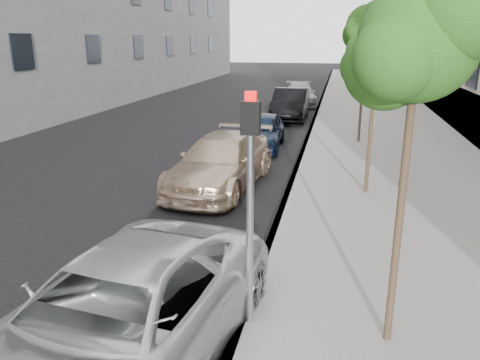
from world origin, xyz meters
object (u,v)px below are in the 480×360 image
(signal_pole, at_px, (250,186))
(sedan_rear, at_px, (300,94))
(minivan, at_px, (119,319))
(tree_mid, at_px, (378,54))
(tree_near, at_px, (421,42))
(sedan_blue, at_px, (261,131))
(tree_far, at_px, (368,26))
(sedan_black, at_px, (290,104))
(suv, at_px, (221,162))

(signal_pole, bearing_deg, sedan_rear, 92.28)
(signal_pole, relative_size, minivan, 0.61)
(tree_mid, xyz_separation_m, signal_pole, (-1.93, -6.49, -1.49))
(tree_near, distance_m, minivan, 4.80)
(tree_mid, bearing_deg, sedan_blue, 125.90)
(tree_mid, bearing_deg, sedan_rear, 100.69)
(tree_far, relative_size, signal_pole, 1.61)
(minivan, distance_m, sedan_black, 19.66)
(suv, relative_size, sedan_rear, 1.07)
(tree_far, bearing_deg, sedan_black, 121.25)
(minivan, relative_size, sedan_black, 1.12)
(sedan_blue, bearing_deg, tree_mid, -56.27)
(tree_mid, distance_m, minivan, 8.86)
(minivan, xyz_separation_m, sedan_black, (0.00, 19.66, 0.05))
(sedan_blue, relative_size, sedan_rear, 0.84)
(tree_far, relative_size, sedan_black, 1.10)
(tree_mid, distance_m, sedan_rear, 18.18)
(tree_near, relative_size, tree_mid, 1.06)
(tree_near, height_order, suv, tree_near)
(tree_mid, bearing_deg, tree_near, -90.00)
(minivan, bearing_deg, tree_near, 27.31)
(tree_far, bearing_deg, tree_near, -90.00)
(sedan_rear, bearing_deg, suv, -99.84)
(sedan_rear, bearing_deg, tree_mid, -86.97)
(tree_mid, distance_m, tree_far, 6.55)
(minivan, bearing_deg, sedan_blue, 99.53)
(signal_pole, xyz_separation_m, sedan_black, (-1.40, 18.48, -1.39))
(sedan_rear, bearing_deg, minivan, -97.66)
(tree_mid, height_order, tree_far, tree_far)
(tree_near, bearing_deg, tree_mid, 90.00)
(minivan, xyz_separation_m, sedan_blue, (-0.38, 12.79, -0.07))
(tree_near, distance_m, sedan_rear, 24.57)
(tree_near, relative_size, signal_pole, 1.44)
(tree_far, bearing_deg, signal_pole, -98.44)
(suv, bearing_deg, sedan_rear, 93.80)
(sedan_black, bearing_deg, minivan, -90.78)
(suv, height_order, sedan_rear, suv)
(tree_mid, relative_size, tree_far, 0.84)
(tree_near, bearing_deg, suv, 121.36)
(signal_pole, relative_size, sedan_black, 0.68)
(suv, xyz_separation_m, sedan_blue, (0.29, 5.06, -0.05))
(minivan, xyz_separation_m, suv, (-0.67, 7.73, -0.02))
(tree_near, xyz_separation_m, sedan_rear, (-3.33, 24.12, -3.31))
(sedan_black, relative_size, sedan_rear, 1.03)
(signal_pole, distance_m, sedan_blue, 11.84)
(sedan_blue, xyz_separation_m, sedan_rear, (0.38, 12.50, 0.01))
(sedan_black, xyz_separation_m, sedan_rear, (-0.00, 5.64, -0.11))
(signal_pole, distance_m, sedan_black, 18.58)
(tree_far, relative_size, sedan_blue, 1.34)
(tree_far, bearing_deg, tree_mid, -90.00)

